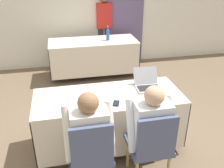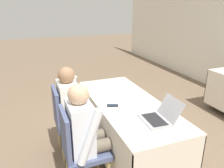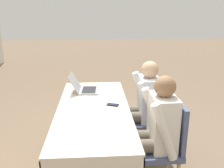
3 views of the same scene
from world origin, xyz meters
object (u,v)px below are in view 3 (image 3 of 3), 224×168
at_px(chair_near_left, 164,142).
at_px(person_white_shirt, 142,103).
at_px(laptop, 85,88).
at_px(chair_near_right, 150,115).
at_px(person_checkered_shirt, 154,128).
at_px(cell_phone, 113,105).

xyz_separation_m(chair_near_left, person_white_shirt, (0.63, 0.10, 0.16)).
relative_size(laptop, person_white_shirt, 0.31).
bearing_deg(laptop, chair_near_right, -102.23).
distance_m(person_checkered_shirt, person_white_shirt, 0.63).
xyz_separation_m(chair_near_left, person_checkered_shirt, (-0.00, 0.10, 0.16)).
distance_m(chair_near_right, person_white_shirt, 0.19).
distance_m(laptop, person_white_shirt, 0.72).
xyz_separation_m(person_checkered_shirt, person_white_shirt, (0.63, 0.00, 0.00)).
bearing_deg(person_checkered_shirt, person_white_shirt, -180.00).
bearing_deg(chair_near_right, cell_phone, -60.12).
xyz_separation_m(laptop, chair_near_left, (-0.85, -0.78, -0.29)).
height_order(laptop, person_white_shirt, person_white_shirt).
bearing_deg(person_checkered_shirt, laptop, -141.34).
xyz_separation_m(chair_near_left, chair_near_right, (0.63, 0.00, 0.00)).
bearing_deg(laptop, person_white_shirt, -104.44).
bearing_deg(cell_phone, person_white_shirt, -34.53).
height_order(laptop, cell_phone, laptop).
bearing_deg(person_white_shirt, cell_phone, -53.61).
relative_size(chair_near_right, person_white_shirt, 0.78).
distance_m(laptop, chair_near_right, 0.86).
bearing_deg(laptop, person_checkered_shirt, -138.25).
height_order(laptop, person_checkered_shirt, person_checkered_shirt).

